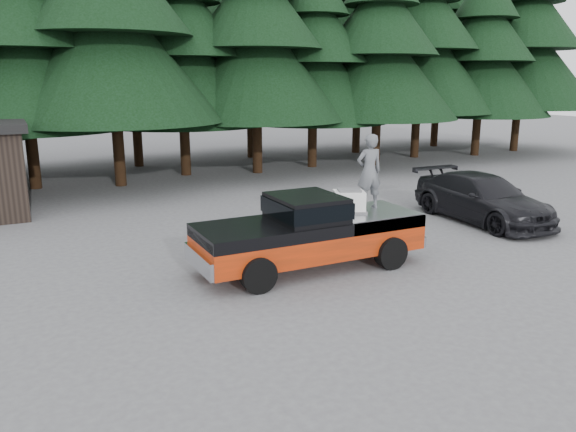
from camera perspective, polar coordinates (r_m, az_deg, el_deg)
name	(u,v)px	position (r m, az deg, el deg)	size (l,w,h in m)	color
ground	(279,283)	(13.50, -0.88, -6.82)	(120.00, 120.00, 0.00)	#4B4A4D
pickup_truck	(309,243)	(14.34, 2.18, -2.77)	(6.00, 2.04, 1.33)	red
truck_cab	(306,207)	(14.05, 1.86, 0.93)	(1.66, 1.90, 0.59)	black
air_compressor	(349,202)	(14.83, 6.21, 1.44)	(0.78, 0.65, 0.54)	white
man_on_bed	(369,171)	(15.21, 8.24, 4.51)	(0.73, 0.48, 2.00)	#53565B
parked_car	(482,198)	(20.18, 19.14, 1.72)	(2.22, 5.45, 1.58)	black
treeline	(129,14)	(29.32, -15.80, 19.15)	(60.15, 16.05, 17.50)	black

